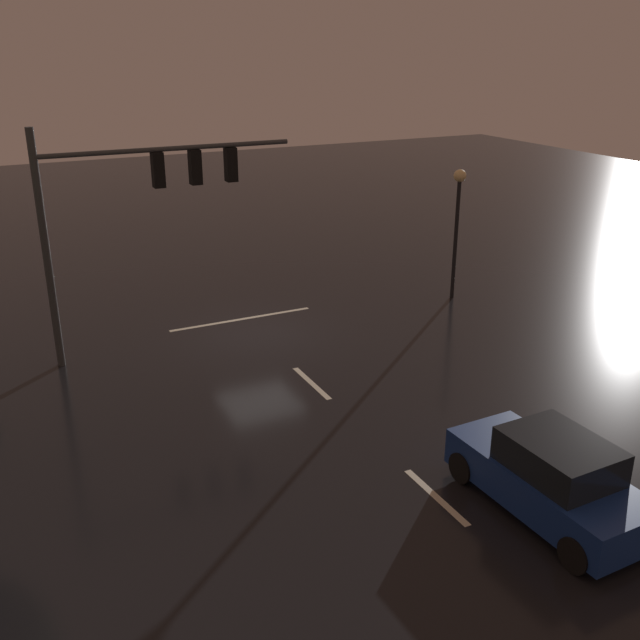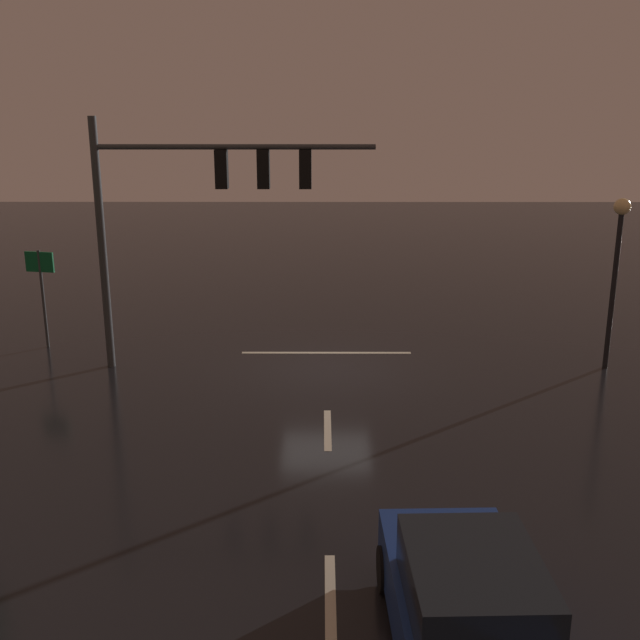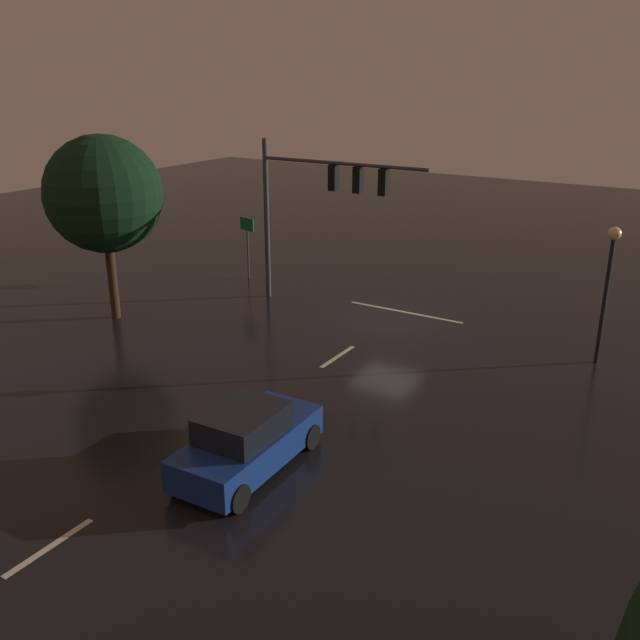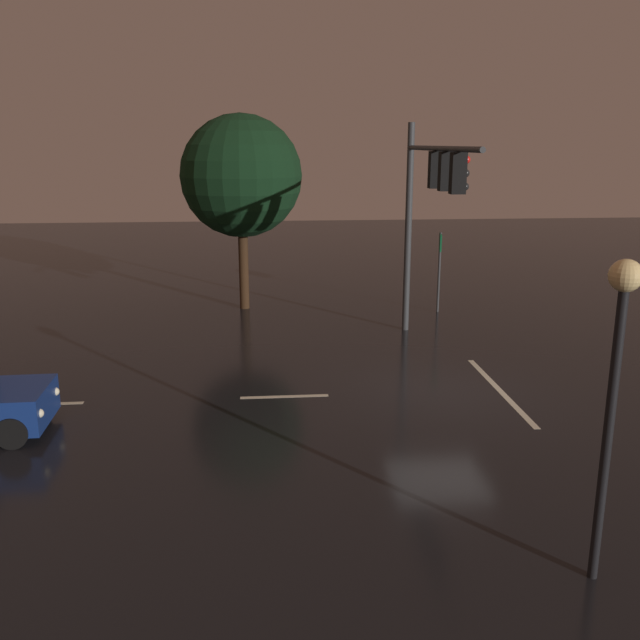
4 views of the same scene
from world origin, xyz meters
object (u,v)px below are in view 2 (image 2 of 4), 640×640
(street_lamp_left_kerb, at_px, (618,250))
(traffic_signal_assembly, at_px, (198,195))
(car_approaching, at_px, (468,615))
(route_sign, at_px, (41,278))

(street_lamp_left_kerb, bearing_deg, traffic_signal_assembly, -0.58)
(car_approaching, bearing_deg, street_lamp_left_kerb, -117.53)
(route_sign, bearing_deg, traffic_signal_assembly, 161.22)
(traffic_signal_assembly, xyz_separation_m, street_lamp_left_kerb, (-11.15, 0.11, -1.45))
(street_lamp_left_kerb, bearing_deg, route_sign, -6.44)
(car_approaching, bearing_deg, traffic_signal_assembly, -66.47)
(street_lamp_left_kerb, xyz_separation_m, route_sign, (16.19, -1.83, -1.18))
(traffic_signal_assembly, distance_m, route_sign, 5.94)
(car_approaching, height_order, street_lamp_left_kerb, street_lamp_left_kerb)
(car_approaching, xyz_separation_m, street_lamp_left_kerb, (-6.05, -11.60, 2.52))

